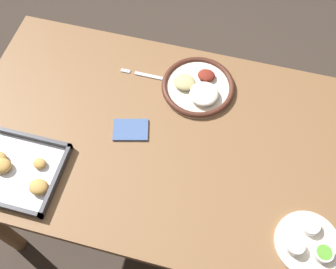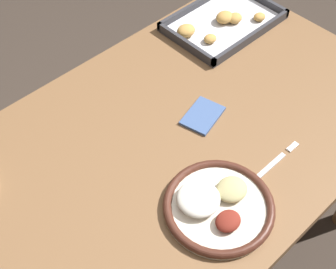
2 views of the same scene
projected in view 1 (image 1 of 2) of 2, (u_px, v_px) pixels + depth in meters
ground_plane at (164, 208)px, 1.89m from camera, size 8.00×8.00×0.00m
dining_table at (162, 152)px, 1.35m from camera, size 1.29×0.77×0.72m
dinner_plate at (198, 87)px, 1.34m from camera, size 0.25×0.25×0.05m
fork at (151, 76)px, 1.37m from camera, size 0.20×0.01×0.00m
saucer_plate at (308, 243)px, 1.09m from camera, size 0.18×0.18×0.04m
baking_tray at (8, 168)px, 1.20m from camera, size 0.35×0.24×0.04m
napkin at (131, 129)px, 1.27m from camera, size 0.13×0.10×0.01m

